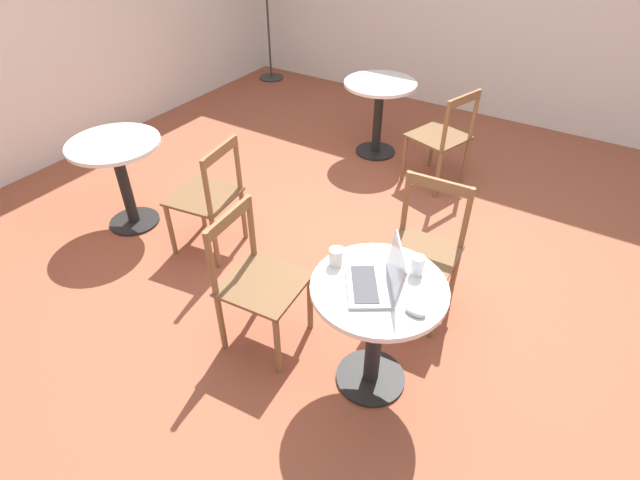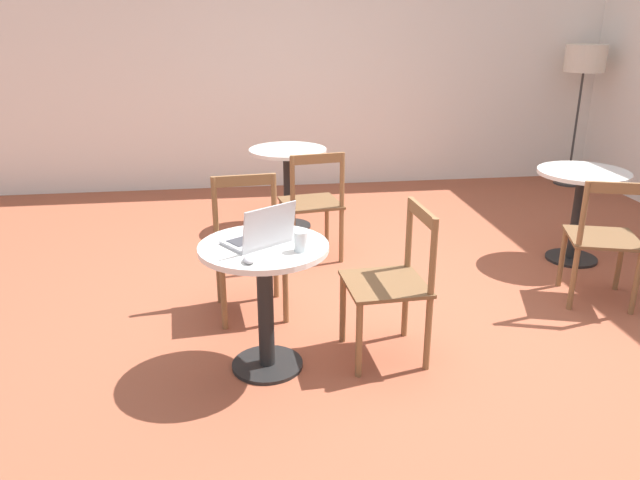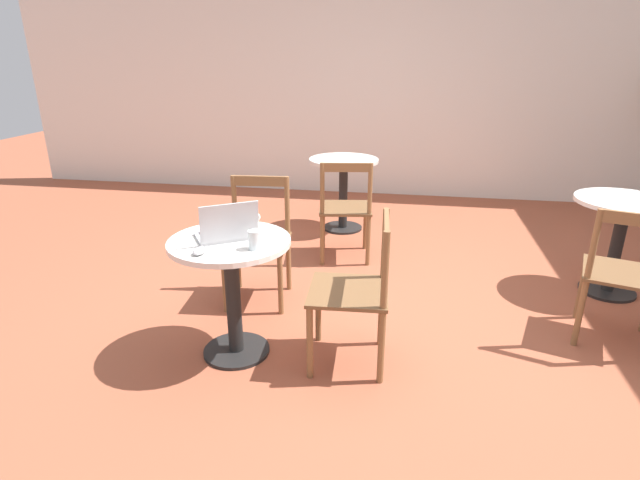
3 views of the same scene
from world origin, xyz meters
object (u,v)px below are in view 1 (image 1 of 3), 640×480
(mug, at_px, (336,256))
(drinking_glass, at_px, (418,265))
(cafe_table_far, at_px, (119,165))
(laptop, at_px, (377,280))
(cafe_table_mid, at_px, (379,102))
(chair_mid_front, at_px, (442,138))
(chair_far_front, at_px, (209,197))
(mouse, at_px, (416,311))
(chair_near_back, at_px, (257,281))
(cafe_table_near, at_px, (377,314))
(chair_near_right, at_px, (423,251))

(mug, xyz_separation_m, drinking_glass, (0.15, -0.37, 0.00))
(cafe_table_far, height_order, laptop, laptop)
(cafe_table_mid, distance_m, laptop, 2.76)
(chair_mid_front, height_order, chair_far_front, same)
(chair_far_front, bearing_deg, mouse, -106.45)
(chair_mid_front, xyz_separation_m, laptop, (-2.23, -0.50, 0.32))
(mouse, bearing_deg, chair_near_back, 89.11)
(laptop, relative_size, mug, 3.61)
(cafe_table_far, relative_size, mouse, 7.09)
(chair_mid_front, relative_size, mouse, 8.59)
(cafe_table_mid, relative_size, mouse, 7.09)
(cafe_table_near, xyz_separation_m, laptop, (-0.01, 0.01, 0.24))
(cafe_table_mid, distance_m, cafe_table_far, 2.37)
(cafe_table_far, bearing_deg, chair_mid_front, -43.83)
(cafe_table_near, distance_m, cafe_table_far, 2.34)
(laptop, distance_m, drinking_glass, 0.23)
(mug, height_order, drinking_glass, drinking_glass)
(cafe_table_mid, relative_size, chair_near_right, 0.83)
(chair_near_right, bearing_deg, drinking_glass, -163.78)
(cafe_table_far, height_order, mouse, mouse)
(cafe_table_mid, bearing_deg, laptop, -153.46)
(cafe_table_near, bearing_deg, laptop, 154.63)
(chair_near_right, bearing_deg, cafe_table_mid, 34.38)
(chair_near_back, xyz_separation_m, chair_far_front, (0.51, 0.83, 0.00))
(drinking_glass, bearing_deg, cafe_table_near, 148.06)
(cafe_table_near, bearing_deg, chair_near_back, 95.04)
(cafe_table_near, distance_m, drinking_glass, 0.32)
(mug, bearing_deg, chair_near_right, -18.51)
(chair_near_back, relative_size, laptop, 2.18)
(cafe_table_near, xyz_separation_m, chair_far_front, (0.44, 1.55, -0.08))
(chair_near_right, height_order, mug, chair_near_right)
(chair_near_right, relative_size, chair_mid_front, 1.00)
(mug, bearing_deg, chair_near_back, 101.77)
(drinking_glass, bearing_deg, chair_far_front, 80.93)
(mouse, bearing_deg, cafe_table_near, 70.67)
(cafe_table_mid, xyz_separation_m, laptop, (-2.46, -1.23, 0.24))
(drinking_glass, bearing_deg, chair_near_back, 106.35)
(mouse, bearing_deg, mug, 77.20)
(cafe_table_near, height_order, drinking_glass, drinking_glass)
(laptop, bearing_deg, cafe_table_near, -25.37)
(laptop, relative_size, mouse, 3.93)
(mug, bearing_deg, cafe_table_mid, 21.99)
(chair_near_back, height_order, mouse, chair_near_back)
(chair_near_right, relative_size, chair_far_front, 1.00)
(mug, bearing_deg, mouse, -102.80)
(cafe_table_far, height_order, chair_near_back, chair_near_back)
(cafe_table_near, distance_m, chair_near_right, 0.70)
(cafe_table_near, xyz_separation_m, chair_near_right, (0.69, 0.04, -0.08))
(drinking_glass, bearing_deg, mouse, -156.98)
(cafe_table_near, bearing_deg, chair_mid_front, 12.87)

